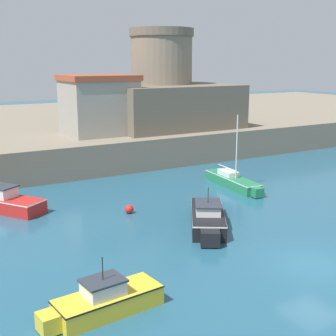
% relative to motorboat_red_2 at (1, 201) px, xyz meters
% --- Properties ---
extents(ground_plane, '(200.00, 200.00, 0.00)m').
position_rel_motorboat_red_2_xyz_m(ground_plane, '(10.99, -16.12, -0.60)').
color(ground_plane, '#235670').
extents(quay_seawall, '(120.00, 40.00, 2.74)m').
position_rel_motorboat_red_2_xyz_m(quay_seawall, '(10.99, 24.68, 0.77)').
color(quay_seawall, gray).
rests_on(quay_seawall, ground).
extents(motorboat_red_2, '(4.74, 6.12, 2.52)m').
position_rel_motorboat_red_2_xyz_m(motorboat_red_2, '(0.00, 0.00, 0.00)').
color(motorboat_red_2, red).
rests_on(motorboat_red_2, ground).
extents(motorboat_yellow_3, '(4.93, 1.95, 2.31)m').
position_rel_motorboat_red_2_xyz_m(motorboat_yellow_3, '(0.83, -15.15, -0.07)').
color(motorboat_yellow_3, yellow).
rests_on(motorboat_yellow_3, ground).
extents(sailboat_green_4, '(1.89, 6.61, 5.54)m').
position_rel_motorboat_red_2_xyz_m(sailboat_green_4, '(16.41, -3.00, -0.13)').
color(sailboat_green_4, '#237A4C').
rests_on(sailboat_green_4, ground).
extents(motorboat_black_5, '(4.52, 6.01, 2.39)m').
position_rel_motorboat_red_2_xyz_m(motorboat_black_5, '(9.66, -9.31, -0.02)').
color(motorboat_black_5, black).
rests_on(motorboat_black_5, ground).
extents(mooring_buoy, '(0.56, 0.56, 0.56)m').
position_rel_motorboat_red_2_xyz_m(mooring_buoy, '(6.81, -4.78, -0.32)').
color(mooring_buoy, red).
rests_on(mooring_buoy, ground).
extents(fortress, '(12.82, 12.82, 9.85)m').
position_rel_motorboat_red_2_xyz_m(fortress, '(18.99, 12.61, 5.29)').
color(fortress, '#685E4F').
rests_on(fortress, quay_seawall).
extents(harbor_shed_near_wharf, '(6.35, 5.70, 5.40)m').
position_rel_motorboat_red_2_xyz_m(harbor_shed_near_wharf, '(10.99, 10.20, 4.87)').
color(harbor_shed_near_wharf, gray).
rests_on(harbor_shed_near_wharf, quay_seawall).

